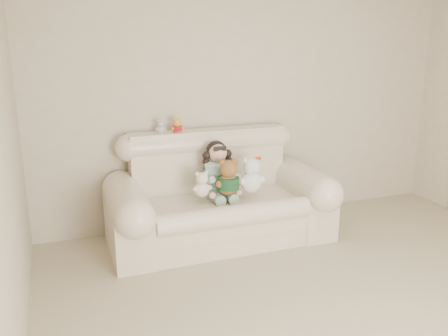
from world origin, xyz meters
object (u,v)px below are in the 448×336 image
(brown_teddy, at_px, (228,174))
(cream_teddy, at_px, (202,182))
(sofa, at_px, (220,189))
(seated_child, at_px, (218,169))
(white_cat, at_px, (251,171))

(brown_teddy, bearing_deg, cream_teddy, 168.81)
(sofa, distance_m, brown_teddy, 0.23)
(seated_child, distance_m, cream_teddy, 0.29)
(seated_child, bearing_deg, cream_teddy, -130.75)
(cream_teddy, bearing_deg, brown_teddy, -1.44)
(sofa, relative_size, seated_child, 3.81)
(sofa, distance_m, cream_teddy, 0.27)
(seated_child, distance_m, white_cat, 0.34)
(sofa, xyz_separation_m, brown_teddy, (0.03, -0.13, 0.19))
(sofa, relative_size, cream_teddy, 7.39)
(brown_teddy, distance_m, white_cat, 0.23)
(brown_teddy, height_order, cream_teddy, brown_teddy)
(sofa, distance_m, seated_child, 0.20)
(seated_child, height_order, white_cat, seated_child)
(white_cat, height_order, cream_teddy, white_cat)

